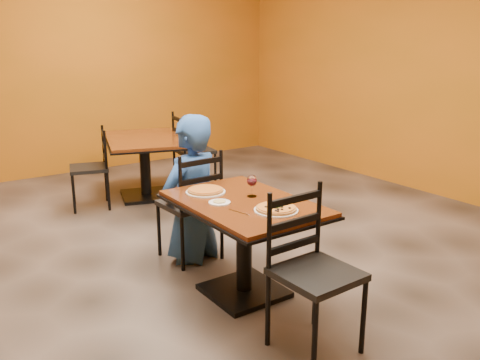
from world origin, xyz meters
TOP-DOWN VIEW (x-y plane):
  - floor at (0.00, 0.00)m, footprint 7.00×8.00m
  - wall_back at (0.00, 4.00)m, footprint 7.00×0.01m
  - wall_right at (3.50, 0.00)m, footprint 0.01×8.00m
  - table_main at (0.00, -0.50)m, footprint 0.83×1.23m
  - table_second at (0.45, 2.24)m, footprint 1.23×1.52m
  - chair_main_near at (-0.06, -1.35)m, footprint 0.48×0.48m
  - chair_main_far at (0.00, 0.34)m, footprint 0.47×0.47m
  - chair_second_left at (-0.25, 2.24)m, footprint 0.52×0.52m
  - chair_second_right at (1.14, 2.24)m, footprint 0.51×0.51m
  - diner at (0.01, 0.32)m, footprint 0.73×0.58m
  - plate_main at (0.05, -0.81)m, footprint 0.31×0.31m
  - pizza_main at (0.05, -0.81)m, footprint 0.28×0.28m
  - plate_far at (-0.12, -0.15)m, footprint 0.31×0.31m
  - pizza_far at (-0.12, -0.15)m, footprint 0.28×0.28m
  - side_plate at (-0.18, -0.44)m, footprint 0.16×0.16m
  - dip at (-0.18, -0.44)m, footprint 0.09×0.09m
  - wine_glass at (0.11, -0.44)m, footprint 0.08×0.08m
  - fork at (-0.18, -0.69)m, footprint 0.06×0.19m
  - knife at (0.25, -0.75)m, footprint 0.16×0.16m

SIDE VIEW (x-z plane):
  - floor at x=0.00m, z-range -0.01..0.01m
  - chair_second_left at x=-0.25m, z-range 0.00..0.93m
  - chair_main_far at x=0.00m, z-range 0.00..0.99m
  - chair_second_right at x=1.14m, z-range 0.00..1.00m
  - chair_main_near at x=-0.06m, z-range 0.00..1.02m
  - table_main at x=0.00m, z-range 0.18..0.93m
  - table_second at x=0.45m, z-range 0.19..0.94m
  - diner at x=0.01m, z-range 0.00..1.30m
  - fork at x=-0.18m, z-range 0.75..0.75m
  - knife at x=0.25m, z-range 0.75..0.75m
  - plate_main at x=0.05m, z-range 0.75..0.76m
  - plate_far at x=-0.12m, z-range 0.75..0.76m
  - side_plate at x=-0.18m, z-range 0.75..0.76m
  - dip at x=-0.18m, z-range 0.76..0.77m
  - pizza_main at x=0.05m, z-range 0.76..0.78m
  - pizza_far at x=-0.12m, z-range 0.76..0.78m
  - wine_glass at x=0.11m, z-range 0.75..0.93m
  - wall_back at x=0.00m, z-range 0.00..3.00m
  - wall_right at x=3.50m, z-range 0.00..3.00m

